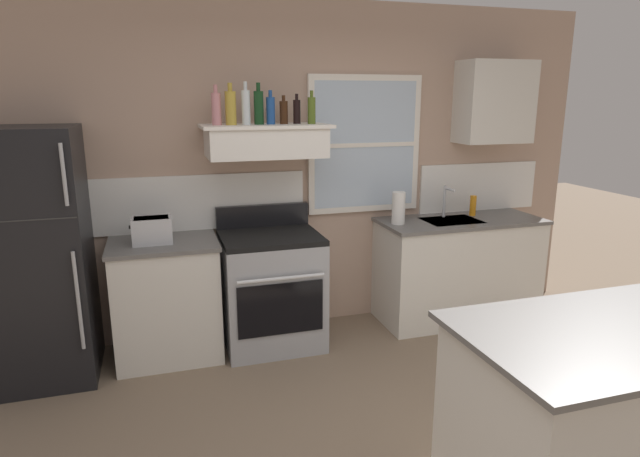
# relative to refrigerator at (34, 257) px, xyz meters

# --- Properties ---
(back_wall) EXTENTS (5.40, 0.11, 2.70)m
(back_wall) POSITION_rel_refrigerator_xyz_m (1.93, 0.39, 0.47)
(back_wall) COLOR tan
(back_wall) RESTS_ON ground_plane
(refrigerator) EXTENTS (0.70, 0.72, 1.76)m
(refrigerator) POSITION_rel_refrigerator_xyz_m (0.00, 0.00, 0.00)
(refrigerator) COLOR black
(refrigerator) RESTS_ON ground_plane
(counter_left_of_stove) EXTENTS (0.79, 0.63, 0.91)m
(counter_left_of_stove) POSITION_rel_refrigerator_xyz_m (0.85, 0.06, -0.42)
(counter_left_of_stove) COLOR silver
(counter_left_of_stove) RESTS_ON ground_plane
(toaster) EXTENTS (0.30, 0.20, 0.19)m
(toaster) POSITION_rel_refrigerator_xyz_m (0.78, 0.03, 0.13)
(toaster) COLOR silver
(toaster) RESTS_ON counter_left_of_stove
(stove_range) EXTENTS (0.76, 0.69, 1.09)m
(stove_range) POSITION_rel_refrigerator_xyz_m (1.65, 0.02, -0.42)
(stove_range) COLOR #9EA0A5
(stove_range) RESTS_ON ground_plane
(range_hood_shelf) EXTENTS (0.96, 0.52, 0.24)m
(range_hood_shelf) POSITION_rel_refrigerator_xyz_m (1.65, 0.12, 0.74)
(range_hood_shelf) COLOR white
(bottle_rose_pink) EXTENTS (0.07, 0.07, 0.29)m
(bottle_rose_pink) POSITION_rel_refrigerator_xyz_m (1.29, 0.11, 0.99)
(bottle_rose_pink) COLOR #C67F84
(bottle_rose_pink) RESTS_ON range_hood_shelf
(bottle_champagne_gold_foil) EXTENTS (0.08, 0.08, 0.30)m
(bottle_champagne_gold_foil) POSITION_rel_refrigerator_xyz_m (1.39, 0.10, 0.99)
(bottle_champagne_gold_foil) COLOR #B29333
(bottle_champagne_gold_foil) RESTS_ON range_hood_shelf
(bottle_clear_tall) EXTENTS (0.06, 0.06, 0.31)m
(bottle_clear_tall) POSITION_rel_refrigerator_xyz_m (1.51, 0.10, 1.00)
(bottle_clear_tall) COLOR silver
(bottle_clear_tall) RESTS_ON range_hood_shelf
(bottle_dark_green_wine) EXTENTS (0.07, 0.07, 0.30)m
(bottle_dark_green_wine) POSITION_rel_refrigerator_xyz_m (1.60, 0.10, 0.99)
(bottle_dark_green_wine) COLOR #143819
(bottle_dark_green_wine) RESTS_ON range_hood_shelf
(bottle_blue_liqueur) EXTENTS (0.07, 0.07, 0.25)m
(bottle_blue_liqueur) POSITION_rel_refrigerator_xyz_m (1.69, 0.10, 0.97)
(bottle_blue_liqueur) COLOR #1E478C
(bottle_blue_liqueur) RESTS_ON range_hood_shelf
(bottle_brown_stout) EXTENTS (0.06, 0.06, 0.21)m
(bottle_brown_stout) POSITION_rel_refrigerator_xyz_m (1.79, 0.11, 0.95)
(bottle_brown_stout) COLOR #381E0F
(bottle_brown_stout) RESTS_ON range_hood_shelf
(bottle_balsamic_dark) EXTENTS (0.06, 0.06, 0.22)m
(bottle_balsamic_dark) POSITION_rel_refrigerator_xyz_m (1.90, 0.12, 0.96)
(bottle_balsamic_dark) COLOR black
(bottle_balsamic_dark) RESTS_ON range_hood_shelf
(bottle_olive_oil_square) EXTENTS (0.06, 0.06, 0.25)m
(bottle_olive_oil_square) POSITION_rel_refrigerator_xyz_m (2.00, 0.07, 0.97)
(bottle_olive_oil_square) COLOR #4C601E
(bottle_olive_oil_square) RESTS_ON range_hood_shelf
(counter_right_with_sink) EXTENTS (1.43, 0.63, 0.91)m
(counter_right_with_sink) POSITION_rel_refrigerator_xyz_m (3.35, 0.06, -0.42)
(counter_right_with_sink) COLOR silver
(counter_right_with_sink) RESTS_ON ground_plane
(sink_faucet) EXTENTS (0.03, 0.17, 0.28)m
(sink_faucet) POSITION_rel_refrigerator_xyz_m (3.25, 0.16, 0.20)
(sink_faucet) COLOR silver
(sink_faucet) RESTS_ON counter_right_with_sink
(paper_towel_roll) EXTENTS (0.11, 0.11, 0.27)m
(paper_towel_roll) POSITION_rel_refrigerator_xyz_m (2.75, 0.06, 0.16)
(paper_towel_roll) COLOR white
(paper_towel_roll) RESTS_ON counter_right_with_sink
(dish_soap_bottle) EXTENTS (0.06, 0.06, 0.18)m
(dish_soap_bottle) POSITION_rel_refrigerator_xyz_m (3.53, 0.16, 0.12)
(dish_soap_bottle) COLOR orange
(dish_soap_bottle) RESTS_ON counter_right_with_sink
(kitchen_island) EXTENTS (1.40, 0.90, 0.91)m
(kitchen_island) POSITION_rel_refrigerator_xyz_m (2.79, -2.15, -0.42)
(kitchen_island) COLOR silver
(kitchen_island) RESTS_ON ground_plane
(upper_cabinet_right) EXTENTS (0.64, 0.32, 0.70)m
(upper_cabinet_right) POSITION_rel_refrigerator_xyz_m (3.70, 0.20, 1.02)
(upper_cabinet_right) COLOR silver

